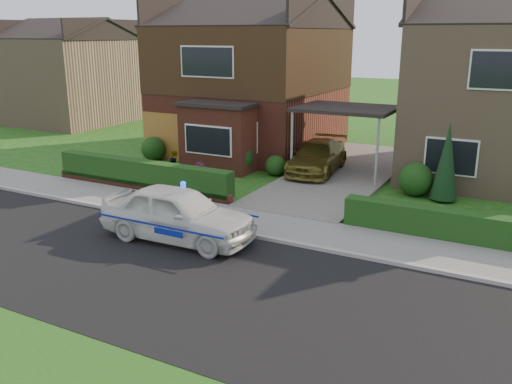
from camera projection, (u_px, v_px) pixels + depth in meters
The scene contains 22 objects.
ground at pixel (189, 279), 12.72m from camera, with size 120.00×120.00×0.00m, color #174C14.
road at pixel (189, 279), 12.72m from camera, with size 60.00×6.00×0.02m, color black.
kerb at pixel (250, 235), 15.29m from camera, with size 60.00×0.16×0.12m, color #9E9993.
sidewalk at pixel (267, 225), 16.18m from camera, with size 60.00×2.00×0.10m, color slate.
driveway at pixel (343, 173), 22.03m from camera, with size 3.80×12.00×0.12m, color #666059.
house_left at pixel (252, 71), 26.03m from camera, with size 7.50×9.53×7.25m.
carport_link at pixel (346, 110), 21.26m from camera, with size 3.80×3.00×2.77m.
garage_door at pixel (163, 136), 24.57m from camera, with size 2.20×0.10×2.10m, color brown.
dwarf_wall at pixel (140, 186), 19.77m from camera, with size 7.70×0.25×0.36m, color brown.
hedge_left at pixel (143, 190), 19.95m from camera, with size 7.50×0.55×0.90m, color #123912.
hedge_right at pixel (479, 246), 14.65m from camera, with size 7.50×0.55×0.80m, color #123912.
shrub_left_far at pixel (153, 149), 24.44m from camera, with size 1.08×1.08×1.08m, color #123912.
shrub_left_mid at pixel (237, 157), 22.22m from camera, with size 1.32×1.32×1.32m, color #123912.
shrub_left_near at pixel (276, 166), 21.82m from camera, with size 0.84×0.84×0.84m, color #123912.
shrub_right_near at pixel (416, 179), 19.09m from camera, with size 1.20×1.20×1.20m, color #123912.
conifer_a at pixel (446, 164), 18.27m from camera, with size 0.90×0.90×2.60m, color black.
neighbour_left at pixel (72, 81), 34.53m from camera, with size 6.50×7.00×5.20m, color #97795D.
police_car at pixel (178, 214), 14.93m from camera, with size 4.07×4.48×1.67m.
driveway_car at pixel (318, 157), 21.96m from camera, with size 1.73×4.25×1.23m, color olive.
potted_plant_a at pixel (198, 178), 19.95m from camera, with size 0.42×0.29×0.80m, color gray.
potted_plant_b at pixel (174, 158), 23.40m from camera, with size 0.38×0.31×0.69m, color gray.
potted_plant_c at pixel (200, 173), 20.75m from camera, with size 0.45×0.45×0.80m, color gray.
Camera 1 is at (6.84, -9.53, 5.55)m, focal length 38.00 mm.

